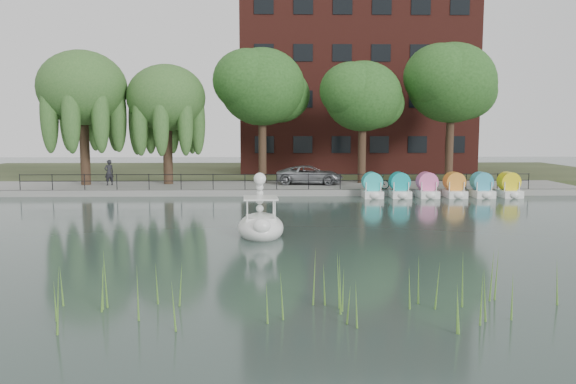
{
  "coord_description": "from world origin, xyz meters",
  "views": [
    {
      "loc": [
        -0.07,
        -21.83,
        4.27
      ],
      "look_at": [
        0.5,
        4.0,
        1.3
      ],
      "focal_mm": 35.0,
      "sensor_mm": 36.0,
      "label": 1
    }
  ],
  "objects_px": {
    "bicycle": "(376,181)",
    "swan_boat": "(261,222)",
    "pedestrian": "(109,171)",
    "minivan": "(310,174)"
  },
  "relations": [
    {
      "from": "minivan",
      "to": "swan_boat",
      "type": "distance_m",
      "value": 16.65
    },
    {
      "from": "minivan",
      "to": "bicycle",
      "type": "relative_size",
      "value": 3.05
    },
    {
      "from": "pedestrian",
      "to": "swan_boat",
      "type": "relative_size",
      "value": 0.65
    },
    {
      "from": "pedestrian",
      "to": "swan_boat",
      "type": "xyz_separation_m",
      "value": [
        10.63,
        -15.91,
        -0.86
      ]
    },
    {
      "from": "minivan",
      "to": "swan_boat",
      "type": "relative_size",
      "value": 1.73
    },
    {
      "from": "bicycle",
      "to": "swan_boat",
      "type": "bearing_deg",
      "value": 169.65
    },
    {
      "from": "minivan",
      "to": "swan_boat",
      "type": "bearing_deg",
      "value": 175.12
    },
    {
      "from": "pedestrian",
      "to": "minivan",
      "type": "bearing_deg",
      "value": 143.95
    },
    {
      "from": "minivan",
      "to": "pedestrian",
      "type": "distance_m",
      "value": 13.59
    },
    {
      "from": "bicycle",
      "to": "swan_boat",
      "type": "distance_m",
      "value": 14.97
    }
  ]
}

